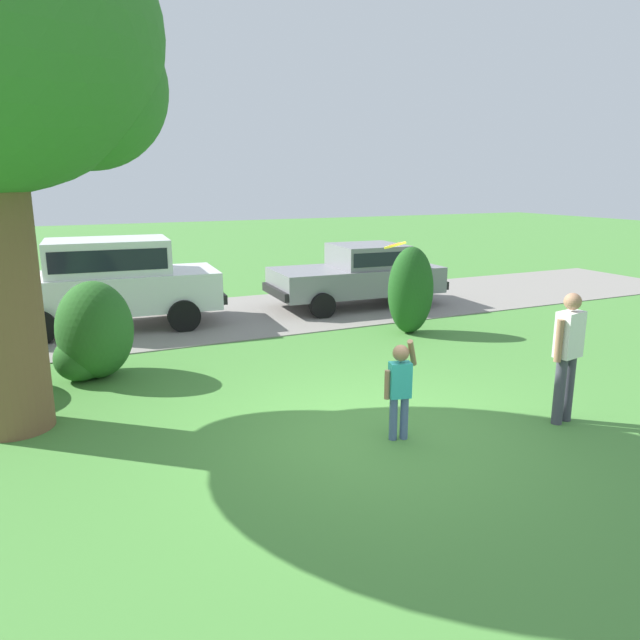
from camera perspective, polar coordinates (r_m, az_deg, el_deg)
ground_plane at (r=7.63m, az=4.50°, el=-10.86°), size 80.00×80.00×0.00m
driveway_strip at (r=13.91m, az=-9.93°, el=0.22°), size 28.00×4.40×0.02m
shrub_centre_left at (r=10.12m, az=-21.14°, el=-1.30°), size 1.26×1.37×1.58m
shrub_centre at (r=12.35m, az=8.76°, el=2.85°), size 0.99×0.81×1.81m
parked_sedan at (r=14.93m, az=3.84°, el=4.56°), size 4.48×2.25×1.56m
parked_suv at (r=13.41m, az=-19.68°, el=3.79°), size 4.81×2.33×1.92m
child_thrower at (r=7.25m, az=7.73°, el=-6.16°), size 0.47×0.23×1.29m
frisbee at (r=7.40m, az=7.28°, el=7.20°), size 0.29×0.28×0.13m
adult_onlooker at (r=8.26m, az=22.85°, el=-2.75°), size 0.52×0.28×1.74m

